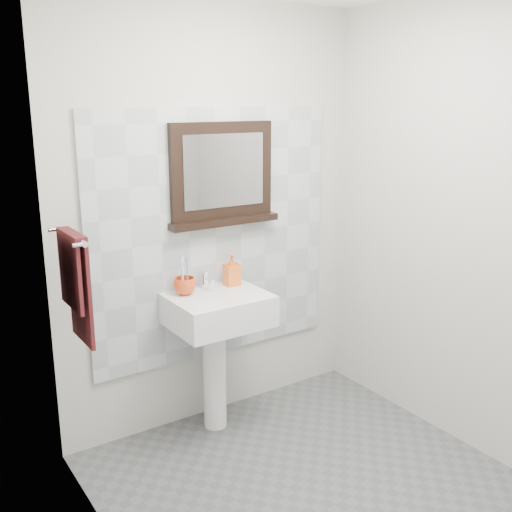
{
  "coord_description": "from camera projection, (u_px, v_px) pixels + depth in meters",
  "views": [
    {
      "loc": [
        -1.74,
        -1.96,
        1.94
      ],
      "look_at": [
        -0.06,
        0.55,
        1.15
      ],
      "focal_mm": 42.0,
      "sensor_mm": 36.0,
      "label": 1
    }
  ],
  "objects": [
    {
      "name": "back_wall",
      "position": [
        214.0,
        219.0,
        3.58
      ],
      "size": [
        2.0,
        0.01,
        2.5
      ],
      "primitive_type": "cube",
      "color": "beige",
      "rests_on": "ground"
    },
    {
      "name": "toothbrush_cup",
      "position": [
        185.0,
        286.0,
        3.42
      ],
      "size": [
        0.13,
        0.13,
        0.1
      ],
      "primitive_type": "imported",
      "rotation": [
        0.0,
        0.0,
        0.06
      ],
      "color": "#DE471A",
      "rests_on": "pedestal_sink"
    },
    {
      "name": "right_wall",
      "position": [
        476.0,
        232.0,
        3.23
      ],
      "size": [
        0.01,
        2.2,
        2.5
      ],
      "primitive_type": "cube",
      "color": "beige",
      "rests_on": "ground"
    },
    {
      "name": "framed_mirror",
      "position": [
        222.0,
        176.0,
        3.5
      ],
      "size": [
        0.71,
        0.11,
        0.6
      ],
      "color": "black",
      "rests_on": "back_wall"
    },
    {
      "name": "towel_bar",
      "position": [
        71.0,
        236.0,
        2.79
      ],
      "size": [
        0.07,
        0.4,
        0.03
      ],
      "color": "silver",
      "rests_on": "left_wall"
    },
    {
      "name": "pedestal_sink",
      "position": [
        218.0,
        324.0,
        3.48
      ],
      "size": [
        0.55,
        0.44,
        0.96
      ],
      "color": "white",
      "rests_on": "ground"
    },
    {
      "name": "soap_dispenser",
      "position": [
        232.0,
        270.0,
        3.58
      ],
      "size": [
        0.09,
        0.09,
        0.19
      ],
      "primitive_type": "imported",
      "rotation": [
        0.0,
        0.0,
        -0.07
      ],
      "color": "#FE431D",
      "rests_on": "pedestal_sink"
    },
    {
      "name": "left_wall",
      "position": [
        125.0,
        298.0,
        2.15
      ],
      "size": [
        0.01,
        2.2,
        2.5
      ],
      "primitive_type": "cube",
      "color": "beige",
      "rests_on": "ground"
    },
    {
      "name": "hand_towel",
      "position": [
        76.0,
        279.0,
        2.85
      ],
      "size": [
        0.06,
        0.3,
        0.55
      ],
      "color": "#330E10",
      "rests_on": "towel_bar"
    },
    {
      "name": "floor",
      "position": [
        327.0,
        498.0,
        3.01
      ],
      "size": [
        2.0,
        2.2,
        0.01
      ],
      "primitive_type": "cube",
      "color": "#535558",
      "rests_on": "ground"
    },
    {
      "name": "toothbrushes",
      "position": [
        184.0,
        274.0,
        3.4
      ],
      "size": [
        0.05,
        0.04,
        0.21
      ],
      "color": "white",
      "rests_on": "toothbrush_cup"
    },
    {
      "name": "splashback",
      "position": [
        215.0,
        236.0,
        3.59
      ],
      "size": [
        1.6,
        0.02,
        1.5
      ],
      "primitive_type": "cube",
      "color": "#B6C0C5",
      "rests_on": "back_wall"
    }
  ]
}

